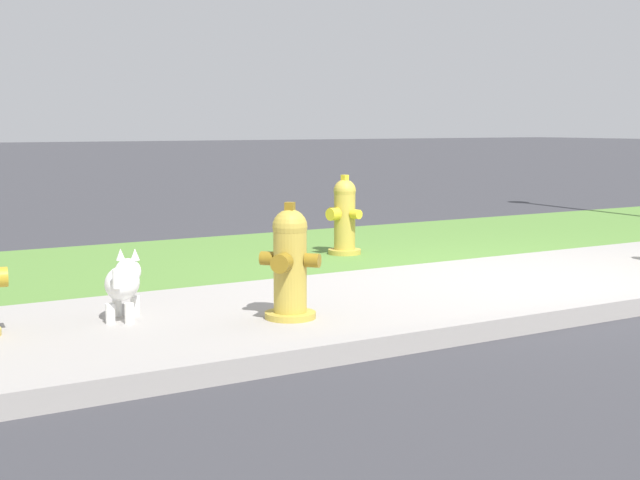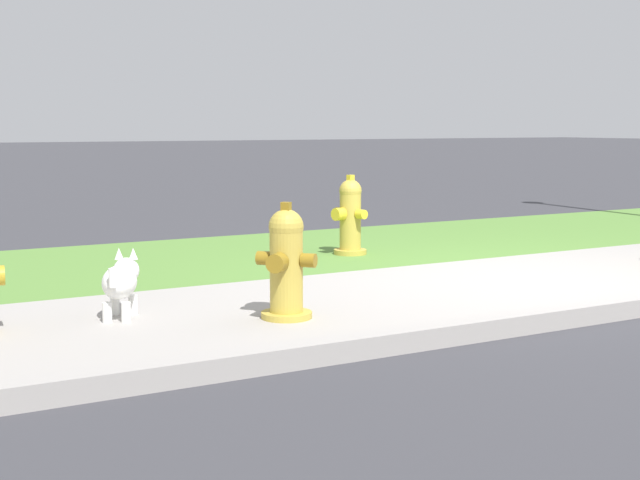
# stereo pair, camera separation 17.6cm
# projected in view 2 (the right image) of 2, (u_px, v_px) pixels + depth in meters

# --- Properties ---
(ground_plane) EXTENTS (120.00, 120.00, 0.00)m
(ground_plane) POSITION_uv_depth(u_px,v_px,m) (539.00, 282.00, 7.08)
(ground_plane) COLOR #38383D
(sidewalk_pavement) EXTENTS (18.00, 2.30, 0.01)m
(sidewalk_pavement) POSITION_uv_depth(u_px,v_px,m) (539.00, 282.00, 7.07)
(sidewalk_pavement) COLOR #9E9993
(sidewalk_pavement) RESTS_ON ground
(grass_verge) EXTENTS (18.00, 2.80, 0.01)m
(grass_verge) POSITION_uv_depth(u_px,v_px,m) (366.00, 245.00, 9.27)
(grass_verge) COLOR #568438
(grass_verge) RESTS_ON ground
(fire_hydrant_across_street) EXTENTS (0.37, 0.39, 0.77)m
(fire_hydrant_across_street) POSITION_uv_depth(u_px,v_px,m) (350.00, 216.00, 8.54)
(fire_hydrant_across_street) COLOR gold
(fire_hydrant_across_street) RESTS_ON ground
(fire_hydrant_mid_block) EXTENTS (0.36, 0.36, 0.76)m
(fire_hydrant_mid_block) POSITION_uv_depth(u_px,v_px,m) (286.00, 264.00, 5.68)
(fire_hydrant_mid_block) COLOR gold
(fire_hydrant_mid_block) RESTS_ON ground
(small_white_dog) EXTENTS (0.38, 0.50, 0.43)m
(small_white_dog) POSITION_uv_depth(u_px,v_px,m) (121.00, 281.00, 5.73)
(small_white_dog) COLOR white
(small_white_dog) RESTS_ON ground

